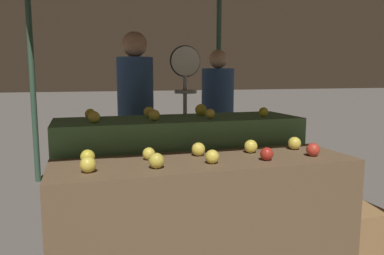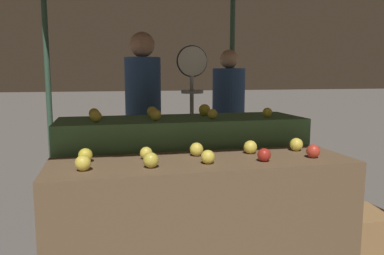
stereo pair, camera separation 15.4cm
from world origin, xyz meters
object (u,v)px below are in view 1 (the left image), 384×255
person_vendor_at_scale (136,112)px  wooden_crate_side (353,232)px  person_customer_left (218,110)px  produce_scale (185,95)px

person_vendor_at_scale → wooden_crate_side: bearing=121.2°
person_vendor_at_scale → person_customer_left: (1.07, 0.70, -0.08)m
produce_scale → wooden_crate_side: bearing=-46.8°
person_customer_left → wooden_crate_side: person_customer_left is taller
person_customer_left → produce_scale: bearing=37.4°
produce_scale → person_vendor_at_scale: 0.49m
person_vendor_at_scale → wooden_crate_side: size_ratio=4.59×
produce_scale → wooden_crate_side: produce_scale is taller
produce_scale → person_customer_left: bearing=53.7°
produce_scale → wooden_crate_side: (1.00, -1.06, -0.99)m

